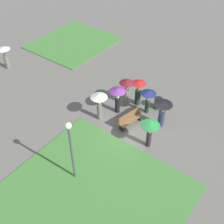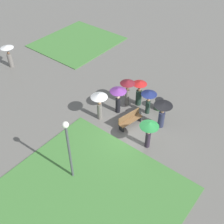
{
  "view_description": "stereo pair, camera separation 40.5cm",
  "coord_description": "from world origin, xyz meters",
  "px_view_note": "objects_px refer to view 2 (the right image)",
  "views": [
    {
      "loc": [
        -10.79,
        -6.09,
        12.15
      ],
      "look_at": [
        -0.3,
        1.77,
        0.84
      ],
      "focal_mm": 45.0,
      "sensor_mm": 36.0,
      "label": 1
    },
    {
      "loc": [
        -10.55,
        -6.41,
        12.15
      ],
      "look_at": [
        -0.3,
        1.77,
        0.84
      ],
      "focal_mm": 45.0,
      "sensor_mm": 36.0,
      "label": 2
    }
  ],
  "objects_px": {
    "crowd_person_white": "(99,100)",
    "crowd_person_red": "(139,90)",
    "park_bench": "(130,119)",
    "crowd_person_green": "(149,128)",
    "crowd_person_purple": "(118,95)",
    "crowd_person_black": "(163,111)",
    "crowd_person_navy": "(149,97)",
    "trash_bin": "(159,104)",
    "lone_walker_far_path": "(8,53)",
    "crowd_person_maroon": "(127,87)",
    "lamp_post": "(68,143)"
  },
  "relations": [
    {
      "from": "crowd_person_white",
      "to": "crowd_person_red",
      "type": "bearing_deg",
      "value": 27.98
    },
    {
      "from": "park_bench",
      "to": "crowd_person_green",
      "type": "distance_m",
      "value": 2.25
    },
    {
      "from": "crowd_person_red",
      "to": "crowd_person_purple",
      "type": "height_order",
      "value": "crowd_person_purple"
    },
    {
      "from": "crowd_person_black",
      "to": "crowd_person_navy",
      "type": "distance_m",
      "value": 1.45
    },
    {
      "from": "park_bench",
      "to": "trash_bin",
      "type": "height_order",
      "value": "park_bench"
    },
    {
      "from": "lone_walker_far_path",
      "to": "crowd_person_navy",
      "type": "bearing_deg",
      "value": -20.85
    },
    {
      "from": "trash_bin",
      "to": "lone_walker_far_path",
      "type": "xyz_separation_m",
      "value": [
        -2.83,
        12.23,
        0.81
      ]
    },
    {
      "from": "crowd_person_purple",
      "to": "crowd_person_maroon",
      "type": "relative_size",
      "value": 0.97
    },
    {
      "from": "trash_bin",
      "to": "crowd_person_red",
      "type": "xyz_separation_m",
      "value": [
        -0.42,
        1.35,
        0.76
      ]
    },
    {
      "from": "park_bench",
      "to": "crowd_person_maroon",
      "type": "bearing_deg",
      "value": 53.18
    },
    {
      "from": "lamp_post",
      "to": "lone_walker_far_path",
      "type": "xyz_separation_m",
      "value": [
        4.67,
        11.6,
        -1.31
      ]
    },
    {
      "from": "crowd_person_purple",
      "to": "crowd_person_navy",
      "type": "relative_size",
      "value": 1.1
    },
    {
      "from": "crowd_person_red",
      "to": "lone_walker_far_path",
      "type": "relative_size",
      "value": 1.01
    },
    {
      "from": "lone_walker_far_path",
      "to": "crowd_person_green",
      "type": "bearing_deg",
      "value": -32.59
    },
    {
      "from": "park_bench",
      "to": "crowd_person_maroon",
      "type": "relative_size",
      "value": 0.88
    },
    {
      "from": "park_bench",
      "to": "crowd_person_black",
      "type": "relative_size",
      "value": 0.94
    },
    {
      "from": "crowd_person_green",
      "to": "crowd_person_white",
      "type": "bearing_deg",
      "value": -57.94
    },
    {
      "from": "crowd_person_black",
      "to": "crowd_person_navy",
      "type": "xyz_separation_m",
      "value": [
        0.56,
        1.34,
        0.04
      ]
    },
    {
      "from": "lamp_post",
      "to": "crowd_person_purple",
      "type": "height_order",
      "value": "lamp_post"
    },
    {
      "from": "park_bench",
      "to": "crowd_person_maroon",
      "type": "xyz_separation_m",
      "value": [
        1.56,
        1.37,
        0.99
      ]
    },
    {
      "from": "crowd_person_red",
      "to": "crowd_person_purple",
      "type": "bearing_deg",
      "value": -108.76
    },
    {
      "from": "crowd_person_purple",
      "to": "lamp_post",
      "type": "bearing_deg",
      "value": -30.04
    },
    {
      "from": "crowd_person_black",
      "to": "crowd_person_red",
      "type": "bearing_deg",
      "value": -144.0
    },
    {
      "from": "crowd_person_white",
      "to": "crowd_person_navy",
      "type": "xyz_separation_m",
      "value": [
        2.36,
        -2.09,
        -0.19
      ]
    },
    {
      "from": "crowd_person_purple",
      "to": "crowd_person_maroon",
      "type": "distance_m",
      "value": 1.01
    },
    {
      "from": "trash_bin",
      "to": "crowd_person_navy",
      "type": "height_order",
      "value": "crowd_person_navy"
    },
    {
      "from": "park_bench",
      "to": "lamp_post",
      "type": "xyz_separation_m",
      "value": [
        -5.02,
        0.04,
        2.05
      ]
    },
    {
      "from": "park_bench",
      "to": "crowd_person_white",
      "type": "relative_size",
      "value": 0.88
    },
    {
      "from": "crowd_person_red",
      "to": "trash_bin",
      "type": "bearing_deg",
      "value": 20.03
    },
    {
      "from": "crowd_person_green",
      "to": "crowd_person_maroon",
      "type": "height_order",
      "value": "crowd_person_maroon"
    },
    {
      "from": "crowd_person_red",
      "to": "crowd_person_maroon",
      "type": "relative_size",
      "value": 0.95
    },
    {
      "from": "park_bench",
      "to": "crowd_person_white",
      "type": "bearing_deg",
      "value": 122.01
    },
    {
      "from": "lamp_post",
      "to": "crowd_person_navy",
      "type": "bearing_deg",
      "value": -2.17
    },
    {
      "from": "park_bench",
      "to": "crowd_person_black",
      "type": "height_order",
      "value": "crowd_person_black"
    },
    {
      "from": "crowd_person_black",
      "to": "crowd_person_green",
      "type": "distance_m",
      "value": 1.98
    },
    {
      "from": "lone_walker_far_path",
      "to": "crowd_person_black",
      "type": "bearing_deg",
      "value": -24.2
    },
    {
      "from": "lamp_post",
      "to": "trash_bin",
      "type": "relative_size",
      "value": 4.82
    },
    {
      "from": "crowd_person_white",
      "to": "crowd_person_maroon",
      "type": "bearing_deg",
      "value": 37.29
    },
    {
      "from": "park_bench",
      "to": "crowd_person_red",
      "type": "height_order",
      "value": "crowd_person_red"
    },
    {
      "from": "crowd_person_maroon",
      "to": "crowd_person_white",
      "type": "bearing_deg",
      "value": 129.25
    },
    {
      "from": "lone_walker_far_path",
      "to": "crowd_person_white",
      "type": "bearing_deg",
      "value": -32.53
    },
    {
      "from": "lamp_post",
      "to": "crowd_person_black",
      "type": "bearing_deg",
      "value": -14.58
    },
    {
      "from": "trash_bin",
      "to": "lamp_post",
      "type": "bearing_deg",
      "value": 175.26
    },
    {
      "from": "crowd_person_red",
      "to": "crowd_person_green",
      "type": "xyz_separation_m",
      "value": [
        -2.89,
        -2.61,
        0.3
      ]
    },
    {
      "from": "lamp_post",
      "to": "crowd_person_navy",
      "type": "xyz_separation_m",
      "value": [
        6.7,
        -0.25,
        -1.21
      ]
    },
    {
      "from": "crowd_person_purple",
      "to": "trash_bin",
      "type": "bearing_deg",
      "value": 91.26
    },
    {
      "from": "park_bench",
      "to": "crowd_person_navy",
      "type": "xyz_separation_m",
      "value": [
        1.68,
        -0.22,
        0.84
      ]
    },
    {
      "from": "crowd_person_navy",
      "to": "crowd_person_maroon",
      "type": "xyz_separation_m",
      "value": [
        -0.12,
        1.59,
        0.16
      ]
    },
    {
      "from": "crowd_person_red",
      "to": "crowd_person_black",
      "type": "relative_size",
      "value": 1.0
    },
    {
      "from": "crowd_person_purple",
      "to": "crowd_person_green",
      "type": "bearing_deg",
      "value": 23.3
    }
  ]
}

